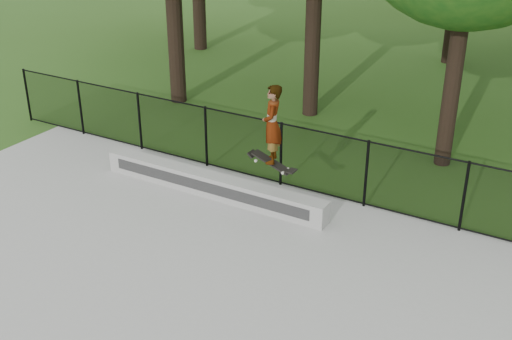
# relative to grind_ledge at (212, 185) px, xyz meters

# --- Properties ---
(ground) EXTENTS (100.00, 100.00, 0.00)m
(ground) POSITION_rel_grind_ledge_xyz_m (1.06, -4.70, -0.30)
(ground) COLOR #2C4F16
(ground) RESTS_ON ground
(concrete_slab) EXTENTS (14.00, 12.00, 0.06)m
(concrete_slab) POSITION_rel_grind_ledge_xyz_m (1.06, -4.70, -0.27)
(concrete_slab) COLOR #A7A8A2
(concrete_slab) RESTS_ON ground
(grind_ledge) EXTENTS (5.46, 0.40, 0.48)m
(grind_ledge) POSITION_rel_grind_ledge_xyz_m (0.00, 0.00, 0.00)
(grind_ledge) COLOR #ACABA7
(grind_ledge) RESTS_ON concrete_slab
(skater_airborne) EXTENTS (0.80, 0.67, 1.76)m
(skater_airborne) POSITION_rel_grind_ledge_xyz_m (1.65, -0.30, 1.79)
(skater_airborne) COLOR black
(skater_airborne) RESTS_ON ground
(chainlink_fence) EXTENTS (16.06, 0.06, 1.50)m
(chainlink_fence) POSITION_rel_grind_ledge_xyz_m (1.06, 1.20, 0.51)
(chainlink_fence) COLOR black
(chainlink_fence) RESTS_ON concrete_slab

